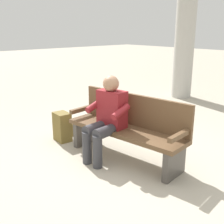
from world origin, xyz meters
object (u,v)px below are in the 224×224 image
Objects in this scene: support_pillar at (185,33)px; person_seated at (107,116)px; backpack at (63,127)px; bench_near at (128,127)px.

person_seated is at bearing 111.03° from support_pillar.
backpack is 4.34m from support_pillar.
person_seated reaches higher than bench_near.
person_seated is (0.16, 0.25, 0.17)m from bench_near.
person_seated is 0.36× the size of support_pillar.
person_seated is 4.37m from support_pillar.
bench_near is at bearing 114.38° from support_pillar.
backpack is at bearing 10.24° from bench_near.
support_pillar is at bearing -75.32° from person_seated.
bench_near is 1.22m from backpack.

